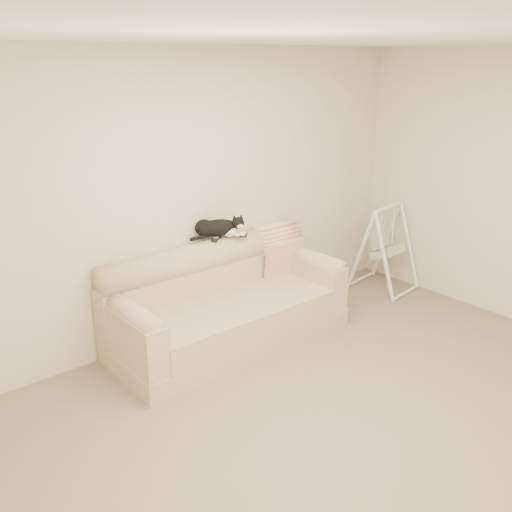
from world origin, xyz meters
The scene contains 8 objects.
ground_plane centered at (0.00, 0.00, 0.00)m, with size 5.00×5.00×0.00m, color #78674B.
room_shell centered at (0.00, 0.00, 1.53)m, with size 5.04×4.04×2.60m.
sofa centered at (0.01, 1.62, 0.35)m, with size 2.20×0.93×0.90m.
remote_a centered at (0.12, 1.87, 0.91)m, with size 0.17×0.15×0.03m.
remote_b centered at (0.35, 1.84, 0.91)m, with size 0.15×0.16×0.02m.
tuxedo_cat centered at (0.15, 1.88, 1.00)m, with size 0.53×0.36×0.21m.
throw_blanket centered at (0.83, 1.84, 0.72)m, with size 0.47×0.38×0.58m.
baby_swing centered at (2.15, 1.48, 0.48)m, with size 0.67×0.70×0.97m.
Camera 1 is at (-2.81, -2.24, 2.50)m, focal length 40.00 mm.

